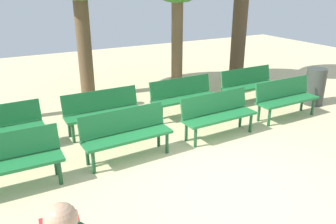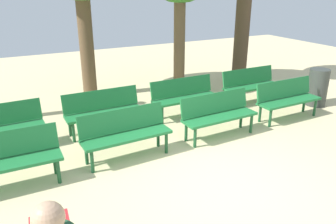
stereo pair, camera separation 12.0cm
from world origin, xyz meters
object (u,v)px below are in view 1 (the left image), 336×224
object	(u,v)px
bench_r0_c2	(218,112)
bench_r1_c3	(249,83)
bench_r1_c1	(103,109)
trash_bin	(315,86)
bench_r0_c3	(286,96)
bench_r1_c2	(183,95)
bench_r0_c0	(6,159)
bench_r0_c1	(126,131)

from	to	relation	value
bench_r0_c2	bench_r1_c3	size ratio (longest dim) A/B	1.01
bench_r1_c1	trash_bin	distance (m)	5.40
bench_r0_c3	bench_r1_c2	xyz separation A→B (m)	(-2.01, 1.23, 0.00)
bench_r0_c3	bench_r1_c2	distance (m)	2.36
bench_r1_c3	trash_bin	bearing A→B (deg)	-36.03
bench_r0_c2	bench_r1_c3	xyz separation A→B (m)	(1.98, 1.34, 0.00)
bench_r0_c0	bench_r1_c2	size ratio (longest dim) A/B	1.00
bench_r0_c0	bench_r0_c3	xyz separation A→B (m)	(5.91, 0.17, 0.00)
bench_r0_c1	bench_r0_c2	size ratio (longest dim) A/B	1.00
trash_bin	bench_r1_c2	bearing A→B (deg)	164.56
bench_r0_c0	bench_r0_c1	world-z (taller)	same
bench_r0_c0	bench_r1_c3	distance (m)	6.07
bench_r0_c1	bench_r0_c3	distance (m)	3.97
bench_r0_c1	bench_r0_c3	size ratio (longest dim) A/B	1.01
bench_r0_c1	bench_r1_c2	xyz separation A→B (m)	(1.95, 1.31, 0.00)
bench_r0_c1	bench_r0_c0	bearing A→B (deg)	-179.69
bench_r0_c3	bench_r1_c3	bearing A→B (deg)	89.56
bench_r0_c3	bench_r0_c2	bearing A→B (deg)	-178.19
bench_r0_c0	bench_r1_c3	size ratio (longest dim) A/B	1.00
bench_r0_c3	trash_bin	distance (m)	1.38
bench_r0_c0	bench_r0_c3	size ratio (longest dim) A/B	1.00
bench_r0_c2	bench_r1_c2	bearing A→B (deg)	89.75
bench_r0_c0	bench_r0_c1	xyz separation A→B (m)	(1.94, 0.09, 0.00)
bench_r1_c1	trash_bin	world-z (taller)	trash_bin
bench_r1_c1	bench_r0_c1	bearing A→B (deg)	-90.18
bench_r0_c2	bench_r1_c2	size ratio (longest dim) A/B	1.00
bench_r0_c2	bench_r0_c3	bearing A→B (deg)	0.61
bench_r1_c3	trash_bin	xyz separation A→B (m)	(1.35, -0.96, -0.03)
trash_bin	bench_r0_c3	bearing A→B (deg)	-167.59
bench_r0_c3	bench_r1_c3	xyz separation A→B (m)	(-0.00, 1.26, 0.00)
bench_r0_c3	bench_r1_c1	bearing A→B (deg)	162.72
bench_r1_c1	bench_r1_c3	bearing A→B (deg)	0.71
bench_r0_c0	trash_bin	world-z (taller)	trash_bin
bench_r0_c3	trash_bin	world-z (taller)	trash_bin
bench_r1_c1	bench_r1_c2	size ratio (longest dim) A/B	1.00
bench_r0_c0	bench_r0_c1	distance (m)	1.94
bench_r0_c1	bench_r0_c2	xyz separation A→B (m)	(1.99, -0.00, 0.00)
bench_r0_c3	bench_r1_c3	distance (m)	1.26
bench_r1_c1	trash_bin	size ratio (longest dim) A/B	1.70
bench_r0_c2	trash_bin	distance (m)	3.35
bench_r0_c1	bench_r1_c1	bearing A→B (deg)	87.92
bench_r0_c2	bench_r1_c2	distance (m)	1.31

